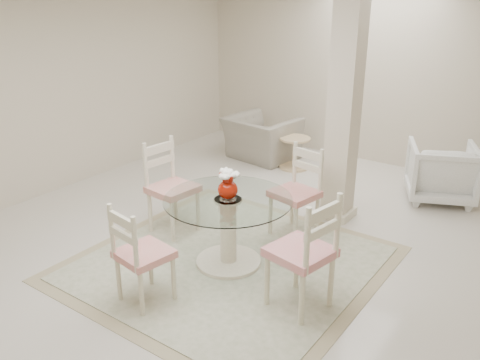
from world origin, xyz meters
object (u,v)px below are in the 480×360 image
Objects in this scene: dining_chair_south at (137,249)px; recliner_taupe at (262,138)px; red_vase at (228,185)px; dining_chair_north at (299,185)px; dining_chair_east at (308,246)px; dining_chair_west at (168,180)px; side_table at (294,154)px; dining_table at (228,231)px; armchair_white at (441,172)px; column at (344,107)px.

dining_chair_south reaches higher than recliner_taupe.
red_vase is 0.27× the size of dining_chair_north.
dining_chair_west is (-2.00, 0.45, -0.02)m from dining_chair_east.
dining_chair_south is 1.01× the size of recliner_taupe.
dining_chair_east reaches higher than side_table.
dining_chair_west is (-1.00, 0.22, 0.25)m from dining_table.
dining_table is at bearing -96.41° from dining_chair_west.
dining_table is 1.07× the size of dining_chair_west.
dining_chair_east is 2.48× the size of side_table.
dining_chair_east reaches higher than armchair_white.
dining_chair_south reaches higher than red_vase.
dining_chair_south is at bearing -103.08° from column.
side_table is at bearing 179.34° from recliner_taupe.
dining_chair_north reaches higher than dining_chair_south.
column is 2.16× the size of dining_table.
dining_chair_east is (1.00, -0.23, 0.26)m from dining_table.
armchair_white is at bearing -173.24° from recliner_taupe.
side_table is (-0.88, 2.86, -0.14)m from dining_table.
red_vase is at bearing -18.43° from dining_table.
column is 5.59× the size of side_table.
column is 2.14m from dining_chair_west.
dining_chair_north is 1.07× the size of dining_chair_south.
dining_chair_east is 1.07× the size of dining_chair_north.
dining_chair_south is 1.26× the size of armchair_white.
dining_chair_north is (0.23, 1.00, -0.28)m from red_vase.
dining_table is 2.99m from side_table.
column is at bearing -151.31° from dining_chair_east.
red_vase is at bearing -93.88° from dining_chair_south.
dining_chair_west reaches higher than dining_chair_south.
side_table is at bearing 107.17° from dining_table.
dining_chair_west is 2.79m from recliner_taupe.
dining_table is 1.19× the size of dining_chair_south.
dining_chair_north is 1.34× the size of armchair_white.
dining_chair_east is 1.14× the size of dining_chair_south.
dining_chair_north is 2.20m from side_table.
dining_chair_north is at bearing -136.86° from dining_chair_east.
dining_chair_east reaches higher than red_vase.
dining_table is 4.21× the size of red_vase.
dining_chair_south is at bearing -102.90° from red_vase.
dining_chair_east is 1.44× the size of armchair_white.
armchair_white is (0.25, 3.15, -0.25)m from dining_chair_east.
dining_chair_east is at bearing -12.95° from red_vase.
dining_table is at bearing 161.57° from red_vase.
dining_chair_west is (-1.39, -1.45, -0.74)m from column.
column is at bearing 86.96° from dining_chair_north.
recliner_taupe is (-1.32, 3.94, -0.21)m from dining_chair_south.
side_table is at bearing 3.66° from dining_chair_west.
dining_chair_south is at bearing 115.81° from recliner_taupe.
red_vase is (0.00, -0.00, 0.50)m from dining_table.
side_table is at bearing -22.18° from armchair_white.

